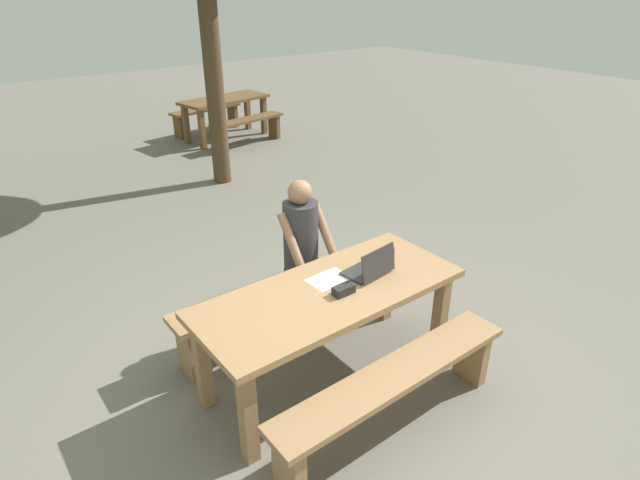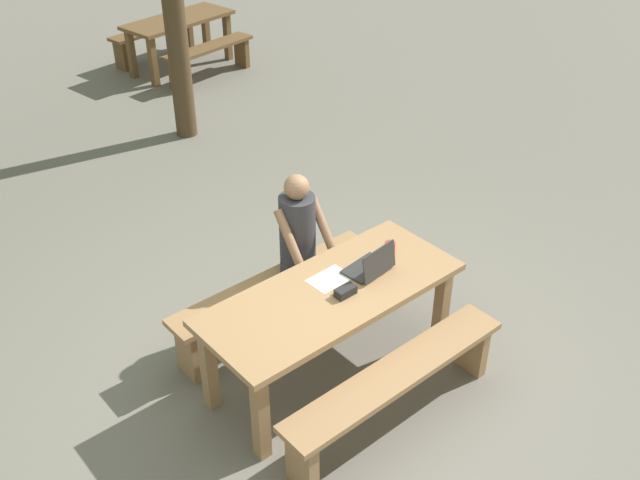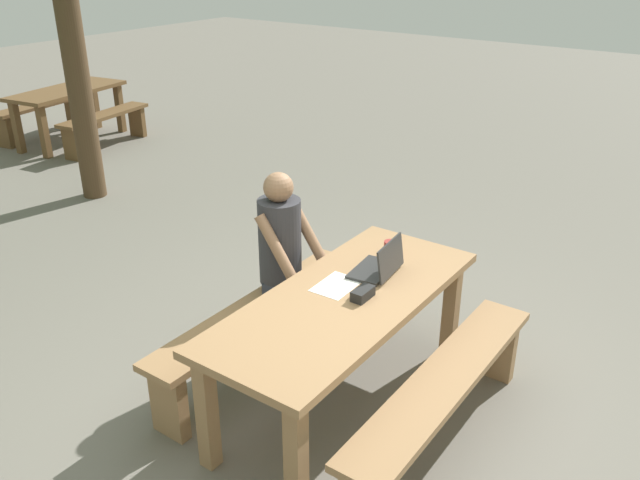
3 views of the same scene
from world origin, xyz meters
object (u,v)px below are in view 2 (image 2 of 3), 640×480
object	(u,v)px
small_pouch	(346,291)
picnic_table_mid	(179,27)
person_seated	(301,241)
coffee_mug	(390,248)
picnic_table_front	(332,303)
laptop	(371,266)

from	to	relation	value
small_pouch	picnic_table_mid	size ratio (longest dim) A/B	0.09
person_seated	small_pouch	bearing A→B (deg)	-104.66
small_pouch	coffee_mug	size ratio (longest dim) A/B	1.69
picnic_table_mid	small_pouch	bearing A→B (deg)	-120.60
picnic_table_front	picnic_table_mid	bearing A→B (deg)	67.79
small_pouch	person_seated	size ratio (longest dim) A/B	0.12
person_seated	picnic_table_mid	world-z (taller)	person_seated
coffee_mug	small_pouch	bearing A→B (deg)	-164.37
laptop	small_pouch	bearing A→B (deg)	7.97
small_pouch	coffee_mug	distance (m)	0.62
laptop	picnic_table_mid	world-z (taller)	laptop
laptop	small_pouch	distance (m)	0.33
picnic_table_front	coffee_mug	distance (m)	0.66
laptop	person_seated	world-z (taller)	person_seated
picnic_table_front	laptop	world-z (taller)	laptop
picnic_table_front	person_seated	size ratio (longest dim) A/B	1.46
coffee_mug	person_seated	bearing A→B (deg)	126.67
person_seated	picnic_table_mid	xyz separation A→B (m)	(2.32, 5.61, -0.16)
picnic_table_front	laptop	distance (m)	0.40
picnic_table_front	picnic_table_mid	distance (m)	6.73
coffee_mug	picnic_table_mid	world-z (taller)	coffee_mug
coffee_mug	person_seated	distance (m)	0.68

